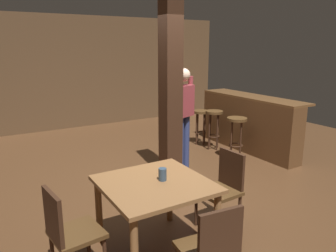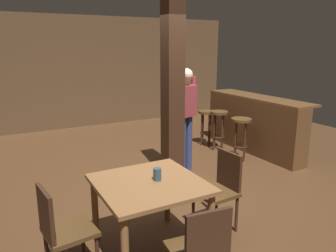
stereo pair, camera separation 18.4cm
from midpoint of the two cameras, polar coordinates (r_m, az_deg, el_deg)
The scene contains 13 objects.
ground_plane at distance 5.01m, azimuth 0.47°, elevation -10.52°, with size 10.80×10.80×0.00m, color #4C301C.
wall_back at distance 8.75m, azimuth -15.27°, elevation 9.00°, with size 8.00×0.10×2.80m, color brown.
pillar at distance 5.05m, azimuth -0.61°, elevation 6.26°, with size 0.28×0.28×2.80m, color #382114.
dining_table at distance 3.33m, azimuth -3.90°, elevation -11.57°, with size 1.02×1.02×0.75m.
chair_east at distance 3.85m, azimuth 8.24°, elevation -10.23°, with size 0.44×0.44×0.89m.
chair_south at distance 2.77m, azimuth 5.56°, elevation -20.57°, with size 0.46×0.46×0.89m.
chair_west at distance 3.13m, azimuth -18.72°, elevation -16.89°, with size 0.47×0.47×0.89m.
napkin_cup at distance 3.30m, azimuth -2.58°, elevation -8.42°, with size 0.08×0.08×0.13m, color #33475B.
standing_person at distance 5.33m, azimuth 1.69°, elevation 2.32°, with size 0.47×0.30×1.72m.
bar_counter at distance 6.72m, azimuth 12.96°, elevation 0.52°, with size 0.56×2.40×1.10m.
bar_stool_near at distance 6.11m, azimuth 11.01°, elevation -0.34°, with size 0.37×0.37×0.79m.
bar_stool_mid at distance 6.66m, azimuth 7.21°, elevation 0.95°, with size 0.35×0.35×0.79m.
bar_stool_far at distance 6.98m, azimuth 4.99°, elevation 1.20°, with size 0.34×0.34×0.73m.
Camera 1 is at (-2.46, -3.85, 2.07)m, focal length 35.00 mm.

